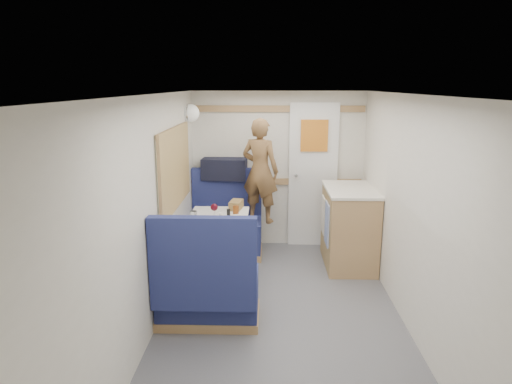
{
  "coord_description": "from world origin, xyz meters",
  "views": [
    {
      "loc": [
        -0.12,
        -3.55,
        2.08
      ],
      "look_at": [
        -0.25,
        0.9,
        1.02
      ],
      "focal_mm": 32.0,
      "sensor_mm": 36.0,
      "label": 1
    }
  ],
  "objects_px": {
    "dome_light": "(191,113)",
    "salt_grinder": "(221,218)",
    "orange_fruit": "(226,222)",
    "person": "(260,171)",
    "cheese_block": "(224,220)",
    "tray": "(234,220)",
    "wine_glass": "(214,208)",
    "tumbler_left": "(194,217)",
    "galley_counter": "(349,226)",
    "pepper_grinder": "(229,213)",
    "beer_glass": "(236,210)",
    "bench_near": "(208,292)",
    "bread_loaf": "(236,205)",
    "duffel_bag": "(224,169)",
    "bench_far": "(226,230)",
    "dinette_table": "(218,232)"
  },
  "relations": [
    {
      "from": "bench_near",
      "to": "bench_far",
      "type": "bearing_deg",
      "value": 90.0
    },
    {
      "from": "tumbler_left",
      "to": "salt_grinder",
      "type": "xyz_separation_m",
      "value": [
        0.27,
        0.0,
        -0.01
      ]
    },
    {
      "from": "cheese_block",
      "to": "salt_grinder",
      "type": "height_order",
      "value": "salt_grinder"
    },
    {
      "from": "bench_near",
      "to": "bread_loaf",
      "type": "relative_size",
      "value": 4.66
    },
    {
      "from": "dome_light",
      "to": "cheese_block",
      "type": "relative_size",
      "value": 1.89
    },
    {
      "from": "tray",
      "to": "pepper_grinder",
      "type": "distance_m",
      "value": 0.12
    },
    {
      "from": "person",
      "to": "bread_loaf",
      "type": "relative_size",
      "value": 5.55
    },
    {
      "from": "dinette_table",
      "to": "bench_far",
      "type": "height_order",
      "value": "bench_far"
    },
    {
      "from": "person",
      "to": "cheese_block",
      "type": "bearing_deg",
      "value": 93.0
    },
    {
      "from": "dome_light",
      "to": "tumbler_left",
      "type": "bearing_deg",
      "value": -80.65
    },
    {
      "from": "tumbler_left",
      "to": "bench_far",
      "type": "bearing_deg",
      "value": 77.53
    },
    {
      "from": "dome_light",
      "to": "person",
      "type": "relative_size",
      "value": 0.16
    },
    {
      "from": "duffel_bag",
      "to": "bench_near",
      "type": "bearing_deg",
      "value": -84.77
    },
    {
      "from": "tray",
      "to": "cheese_block",
      "type": "xyz_separation_m",
      "value": [
        -0.09,
        -0.09,
        0.03
      ]
    },
    {
      "from": "dome_light",
      "to": "salt_grinder",
      "type": "distance_m",
      "value": 1.47
    },
    {
      "from": "tray",
      "to": "pepper_grinder",
      "type": "relative_size",
      "value": 3.45
    },
    {
      "from": "galley_counter",
      "to": "cheese_block",
      "type": "relative_size",
      "value": 8.7
    },
    {
      "from": "dome_light",
      "to": "wine_glass",
      "type": "relative_size",
      "value": 1.19
    },
    {
      "from": "wine_glass",
      "to": "salt_grinder",
      "type": "height_order",
      "value": "wine_glass"
    },
    {
      "from": "bench_near",
      "to": "galley_counter",
      "type": "xyz_separation_m",
      "value": [
        1.47,
        1.41,
        0.17
      ]
    },
    {
      "from": "person",
      "to": "bench_near",
      "type": "bearing_deg",
      "value": 98.19
    },
    {
      "from": "dome_light",
      "to": "beer_glass",
      "type": "bearing_deg",
      "value": -51.93
    },
    {
      "from": "bench_far",
      "to": "dome_light",
      "type": "bearing_deg",
      "value": -177.88
    },
    {
      "from": "tray",
      "to": "wine_glass",
      "type": "height_order",
      "value": "wine_glass"
    },
    {
      "from": "dome_light",
      "to": "tray",
      "type": "relative_size",
      "value": 0.62
    },
    {
      "from": "person",
      "to": "dome_light",
      "type": "bearing_deg",
      "value": 17.87
    },
    {
      "from": "dinette_table",
      "to": "duffel_bag",
      "type": "xyz_separation_m",
      "value": [
        -0.03,
        1.12,
        0.47
      ]
    },
    {
      "from": "wine_glass",
      "to": "beer_glass",
      "type": "relative_size",
      "value": 1.7
    },
    {
      "from": "galley_counter",
      "to": "tumbler_left",
      "type": "bearing_deg",
      "value": -157.46
    },
    {
      "from": "orange_fruit",
      "to": "bench_far",
      "type": "bearing_deg",
      "value": 95.89
    },
    {
      "from": "duffel_bag",
      "to": "wine_glass",
      "type": "distance_m",
      "value": 1.19
    },
    {
      "from": "tray",
      "to": "orange_fruit",
      "type": "distance_m",
      "value": 0.23
    },
    {
      "from": "galley_counter",
      "to": "cheese_block",
      "type": "bearing_deg",
      "value": -152.23
    },
    {
      "from": "tumbler_left",
      "to": "pepper_grinder",
      "type": "xyz_separation_m",
      "value": [
        0.34,
        0.16,
        -0.01
      ]
    },
    {
      "from": "galley_counter",
      "to": "bread_loaf",
      "type": "distance_m",
      "value": 1.35
    },
    {
      "from": "tray",
      "to": "tumbler_left",
      "type": "xyz_separation_m",
      "value": [
        -0.4,
        -0.06,
        0.05
      ]
    },
    {
      "from": "wine_glass",
      "to": "salt_grinder",
      "type": "xyz_separation_m",
      "value": [
        0.08,
        -0.1,
        -0.07
      ]
    },
    {
      "from": "dome_light",
      "to": "salt_grinder",
      "type": "relative_size",
      "value": 2.02
    },
    {
      "from": "wine_glass",
      "to": "pepper_grinder",
      "type": "distance_m",
      "value": 0.17
    },
    {
      "from": "cheese_block",
      "to": "dome_light",
      "type": "bearing_deg",
      "value": 114.72
    },
    {
      "from": "duffel_bag",
      "to": "tray",
      "type": "xyz_separation_m",
      "value": [
        0.21,
        -1.21,
        -0.3
      ]
    },
    {
      "from": "tumbler_left",
      "to": "beer_glass",
      "type": "bearing_deg",
      "value": 33.71
    },
    {
      "from": "bench_far",
      "to": "dome_light",
      "type": "height_order",
      "value": "dome_light"
    },
    {
      "from": "bench_far",
      "to": "bench_near",
      "type": "bearing_deg",
      "value": -90.0
    },
    {
      "from": "cheese_block",
      "to": "tumbler_left",
      "type": "distance_m",
      "value": 0.31
    },
    {
      "from": "orange_fruit",
      "to": "person",
      "type": "bearing_deg",
      "value": 74.23
    },
    {
      "from": "galley_counter",
      "to": "pepper_grinder",
      "type": "relative_size",
      "value": 9.75
    },
    {
      "from": "person",
      "to": "galley_counter",
      "type": "bearing_deg",
      "value": -169.64
    },
    {
      "from": "duffel_bag",
      "to": "beer_glass",
      "type": "relative_size",
      "value": 5.63
    },
    {
      "from": "duffel_bag",
      "to": "tumbler_left",
      "type": "distance_m",
      "value": 1.31
    }
  ]
}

